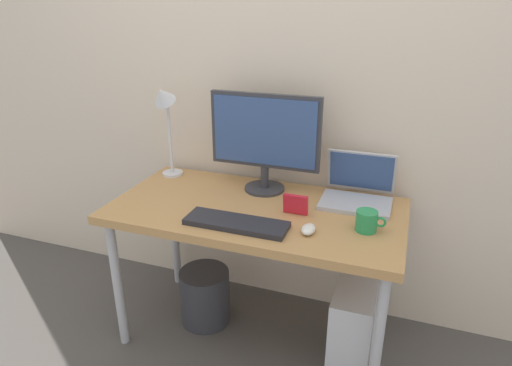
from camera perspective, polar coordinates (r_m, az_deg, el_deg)
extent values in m
plane|color=#4C4742|center=(2.44, 0.00, -18.66)|extent=(6.00, 6.00, 0.00)
cube|color=beige|center=(2.24, 3.52, 14.53)|extent=(4.40, 0.04, 2.60)
cube|color=#B7844C|center=(2.05, 0.00, -3.62)|extent=(1.33, 0.68, 0.04)
cylinder|color=#B2B2B7|center=(2.29, -17.33, -12.31)|extent=(0.04, 0.04, 0.69)
cylinder|color=#B2B2B7|center=(1.93, 15.26, -19.45)|extent=(0.04, 0.04, 0.69)
cylinder|color=#B2B2B7|center=(2.68, -10.37, -6.17)|extent=(0.04, 0.04, 0.69)
cylinder|color=#B2B2B7|center=(2.38, 16.55, -10.73)|extent=(0.04, 0.04, 0.69)
cylinder|color=#333338|center=(2.23, 1.11, -0.67)|extent=(0.20, 0.20, 0.01)
cylinder|color=#333338|center=(2.20, 1.12, 0.81)|extent=(0.04, 0.04, 0.11)
cube|color=#333338|center=(2.13, 1.17, 6.68)|extent=(0.54, 0.03, 0.36)
cube|color=#334C7F|center=(2.11, 1.02, 6.56)|extent=(0.51, 0.01, 0.32)
cube|color=#B2B2B7|center=(2.10, 12.62, -2.62)|extent=(0.32, 0.22, 0.02)
cube|color=#B2B2B7|center=(2.18, 13.34, 1.47)|extent=(0.32, 0.06, 0.21)
cube|color=#334C7F|center=(2.18, 13.32, 1.44)|extent=(0.30, 0.05, 0.18)
cylinder|color=silver|center=(2.46, -10.64, 1.24)|extent=(0.11, 0.11, 0.01)
cylinder|color=silver|center=(2.40, -10.98, 5.81)|extent=(0.02, 0.02, 0.40)
cone|color=silver|center=(2.31, -11.90, 10.95)|extent=(0.11, 0.14, 0.13)
cube|color=#232328|center=(1.88, -2.53, -5.16)|extent=(0.44, 0.14, 0.02)
ellipsoid|color=silver|center=(1.83, 6.73, -5.90)|extent=(0.06, 0.09, 0.03)
cylinder|color=#268C4C|center=(1.88, 13.97, -4.75)|extent=(0.09, 0.09, 0.09)
torus|color=#268C4C|center=(1.87, 15.70, -4.86)|extent=(0.05, 0.01, 0.05)
cube|color=red|center=(1.96, 5.10, -2.75)|extent=(0.11, 0.03, 0.09)
cube|color=silver|center=(2.21, 12.31, -17.39)|extent=(0.18, 0.36, 0.42)
cylinder|color=#333338|center=(2.45, -6.54, -14.20)|extent=(0.26, 0.26, 0.30)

